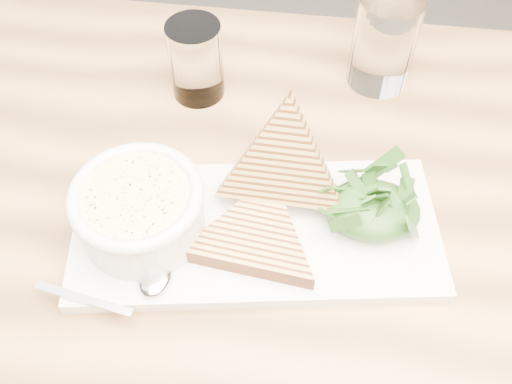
{
  "coord_description": "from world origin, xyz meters",
  "views": [
    {
      "loc": [
        -0.04,
        -0.36,
        1.25
      ],
      "look_at": [
        -0.04,
        -0.01,
        0.79
      ],
      "focal_mm": 40.0,
      "sensor_mm": 36.0,
      "label": 1
    }
  ],
  "objects_px": {
    "glass_near": "(196,61)",
    "glass_far": "(384,42)",
    "platter": "(256,231)",
    "table_top": "(266,229)",
    "soup_bowl": "(141,214)"
  },
  "relations": [
    {
      "from": "table_top",
      "to": "glass_near",
      "type": "distance_m",
      "value": 0.23
    },
    {
      "from": "table_top",
      "to": "glass_far",
      "type": "bearing_deg",
      "value": 56.35
    },
    {
      "from": "table_top",
      "to": "glass_near",
      "type": "bearing_deg",
      "value": 112.59
    },
    {
      "from": "glass_far",
      "to": "table_top",
      "type": "bearing_deg",
      "value": -123.65
    },
    {
      "from": "table_top",
      "to": "platter",
      "type": "height_order",
      "value": "platter"
    },
    {
      "from": "soup_bowl",
      "to": "glass_near",
      "type": "height_order",
      "value": "glass_near"
    },
    {
      "from": "glass_near",
      "to": "platter",
      "type": "bearing_deg",
      "value": -71.77
    },
    {
      "from": "platter",
      "to": "soup_bowl",
      "type": "xyz_separation_m",
      "value": [
        -0.12,
        -0.0,
        0.03
      ]
    },
    {
      "from": "platter",
      "to": "table_top",
      "type": "bearing_deg",
      "value": 61.42
    },
    {
      "from": "soup_bowl",
      "to": "glass_far",
      "type": "distance_m",
      "value": 0.37
    },
    {
      "from": "glass_near",
      "to": "glass_far",
      "type": "relative_size",
      "value": 0.84
    },
    {
      "from": "platter",
      "to": "soup_bowl",
      "type": "height_order",
      "value": "soup_bowl"
    },
    {
      "from": "platter",
      "to": "glass_near",
      "type": "bearing_deg",
      "value": 108.23
    },
    {
      "from": "platter",
      "to": "glass_far",
      "type": "relative_size",
      "value": 3.17
    },
    {
      "from": "glass_near",
      "to": "glass_far",
      "type": "height_order",
      "value": "glass_far"
    }
  ]
}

